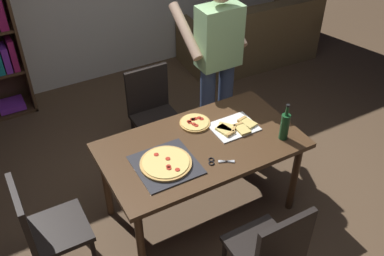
{
  "coord_description": "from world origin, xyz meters",
  "views": [
    {
      "loc": [
        -1.32,
        -2.22,
        2.91
      ],
      "look_at": [
        0.0,
        0.15,
        0.8
      ],
      "focal_mm": 40.95,
      "sensor_mm": 36.0,
      "label": 1
    }
  ],
  "objects_px": {
    "person_serving_pizza": "(217,59)",
    "second_pizza_plain": "(195,123)",
    "pepperoni_pizza_on_tray": "(166,164)",
    "wine_bottle": "(285,126)",
    "dining_table": "(201,151)",
    "chair_near_camera": "(271,249)",
    "chair_left_end": "(43,227)",
    "chair_far_side": "(153,109)",
    "couch": "(250,40)",
    "kitchen_scissors": "(217,161)"
  },
  "relations": [
    {
      "from": "chair_far_side",
      "to": "pepperoni_pizza_on_tray",
      "type": "xyz_separation_m",
      "value": [
        -0.35,
        -1.0,
        0.25
      ]
    },
    {
      "from": "kitchen_scissors",
      "to": "pepperoni_pizza_on_tray",
      "type": "bearing_deg",
      "value": 156.43
    },
    {
      "from": "dining_table",
      "to": "chair_far_side",
      "type": "xyz_separation_m",
      "value": [
        0.0,
        0.92,
        -0.16
      ]
    },
    {
      "from": "dining_table",
      "to": "chair_near_camera",
      "type": "xyz_separation_m",
      "value": [
        -0.0,
        -0.92,
        -0.16
      ]
    },
    {
      "from": "person_serving_pizza",
      "to": "pepperoni_pizza_on_tray",
      "type": "xyz_separation_m",
      "value": [
        -0.91,
        -0.78,
        -0.23
      ]
    },
    {
      "from": "chair_far_side",
      "to": "person_serving_pizza",
      "type": "xyz_separation_m",
      "value": [
        0.56,
        -0.22,
        0.49
      ]
    },
    {
      "from": "dining_table",
      "to": "chair_far_side",
      "type": "bearing_deg",
      "value": 90.0
    },
    {
      "from": "chair_near_camera",
      "to": "person_serving_pizza",
      "type": "bearing_deg",
      "value": 70.79
    },
    {
      "from": "pepperoni_pizza_on_tray",
      "to": "second_pizza_plain",
      "type": "bearing_deg",
      "value": 37.57
    },
    {
      "from": "wine_bottle",
      "to": "second_pizza_plain",
      "type": "height_order",
      "value": "wine_bottle"
    },
    {
      "from": "dining_table",
      "to": "pepperoni_pizza_on_tray",
      "type": "distance_m",
      "value": 0.37
    },
    {
      "from": "chair_far_side",
      "to": "second_pizza_plain",
      "type": "relative_size",
      "value": 3.59
    },
    {
      "from": "dining_table",
      "to": "kitchen_scissors",
      "type": "height_order",
      "value": "kitchen_scissors"
    },
    {
      "from": "chair_near_camera",
      "to": "person_serving_pizza",
      "type": "distance_m",
      "value": 1.77
    },
    {
      "from": "chair_near_camera",
      "to": "second_pizza_plain",
      "type": "distance_m",
      "value": 1.19
    },
    {
      "from": "person_serving_pizza",
      "to": "kitchen_scissors",
      "type": "xyz_separation_m",
      "value": [
        -0.57,
        -0.93,
        -0.24
      ]
    },
    {
      "from": "chair_near_camera",
      "to": "pepperoni_pizza_on_tray",
      "type": "relative_size",
      "value": 2.05
    },
    {
      "from": "chair_near_camera",
      "to": "wine_bottle",
      "type": "height_order",
      "value": "wine_bottle"
    },
    {
      "from": "person_serving_pizza",
      "to": "second_pizza_plain",
      "type": "xyz_separation_m",
      "value": [
        -0.48,
        -0.45,
        -0.24
      ]
    },
    {
      "from": "second_pizza_plain",
      "to": "pepperoni_pizza_on_tray",
      "type": "bearing_deg",
      "value": -142.43
    },
    {
      "from": "chair_near_camera",
      "to": "pepperoni_pizza_on_tray",
      "type": "xyz_separation_m",
      "value": [
        -0.35,
        0.83,
        0.25
      ]
    },
    {
      "from": "second_pizza_plain",
      "to": "chair_left_end",
      "type": "bearing_deg",
      "value": -169.79
    },
    {
      "from": "couch",
      "to": "person_serving_pizza",
      "type": "relative_size",
      "value": 0.99
    },
    {
      "from": "chair_far_side",
      "to": "person_serving_pizza",
      "type": "height_order",
      "value": "person_serving_pizza"
    },
    {
      "from": "kitchen_scissors",
      "to": "chair_far_side",
      "type": "bearing_deg",
      "value": 89.61
    },
    {
      "from": "chair_left_end",
      "to": "second_pizza_plain",
      "type": "distance_m",
      "value": 1.38
    },
    {
      "from": "dining_table",
      "to": "pepperoni_pizza_on_tray",
      "type": "relative_size",
      "value": 3.53
    },
    {
      "from": "chair_far_side",
      "to": "chair_left_end",
      "type": "height_order",
      "value": "same"
    },
    {
      "from": "wine_bottle",
      "to": "dining_table",
      "type": "bearing_deg",
      "value": 157.05
    },
    {
      "from": "second_pizza_plain",
      "to": "wine_bottle",
      "type": "bearing_deg",
      "value": -43.77
    },
    {
      "from": "second_pizza_plain",
      "to": "kitchen_scissors",
      "type": "bearing_deg",
      "value": -100.15
    },
    {
      "from": "chair_left_end",
      "to": "kitchen_scissors",
      "type": "bearing_deg",
      "value": -10.64
    },
    {
      "from": "couch",
      "to": "person_serving_pizza",
      "type": "bearing_deg",
      "value": -135.97
    },
    {
      "from": "chair_left_end",
      "to": "chair_near_camera",
      "type": "bearing_deg",
      "value": -35.99
    },
    {
      "from": "chair_left_end",
      "to": "pepperoni_pizza_on_tray",
      "type": "distance_m",
      "value": 0.95
    },
    {
      "from": "chair_near_camera",
      "to": "wine_bottle",
      "type": "relative_size",
      "value": 2.85
    },
    {
      "from": "couch",
      "to": "chair_left_end",
      "type": "bearing_deg",
      "value": -147.82
    },
    {
      "from": "wine_bottle",
      "to": "pepperoni_pizza_on_tray",
      "type": "bearing_deg",
      "value": 170.15
    },
    {
      "from": "chair_far_side",
      "to": "pepperoni_pizza_on_tray",
      "type": "height_order",
      "value": "chair_far_side"
    },
    {
      "from": "chair_far_side",
      "to": "chair_left_end",
      "type": "distance_m",
      "value": 1.56
    },
    {
      "from": "person_serving_pizza",
      "to": "second_pizza_plain",
      "type": "distance_m",
      "value": 0.7
    },
    {
      "from": "chair_near_camera",
      "to": "chair_far_side",
      "type": "xyz_separation_m",
      "value": [
        0.0,
        1.83,
        0.0
      ]
    },
    {
      "from": "chair_left_end",
      "to": "person_serving_pizza",
      "type": "height_order",
      "value": "person_serving_pizza"
    },
    {
      "from": "dining_table",
      "to": "wine_bottle",
      "type": "xyz_separation_m",
      "value": [
        0.59,
        -0.25,
        0.2
      ]
    },
    {
      "from": "kitchen_scissors",
      "to": "wine_bottle",
      "type": "bearing_deg",
      "value": -1.36
    },
    {
      "from": "dining_table",
      "to": "second_pizza_plain",
      "type": "distance_m",
      "value": 0.27
    },
    {
      "from": "chair_far_side",
      "to": "kitchen_scissors",
      "type": "height_order",
      "value": "chair_far_side"
    },
    {
      "from": "person_serving_pizza",
      "to": "wine_bottle",
      "type": "xyz_separation_m",
      "value": [
        0.03,
        -0.94,
        -0.13
      ]
    },
    {
      "from": "chair_left_end",
      "to": "pepperoni_pizza_on_tray",
      "type": "bearing_deg",
      "value": -5.44
    },
    {
      "from": "chair_far_side",
      "to": "wine_bottle",
      "type": "relative_size",
      "value": 2.85
    }
  ]
}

